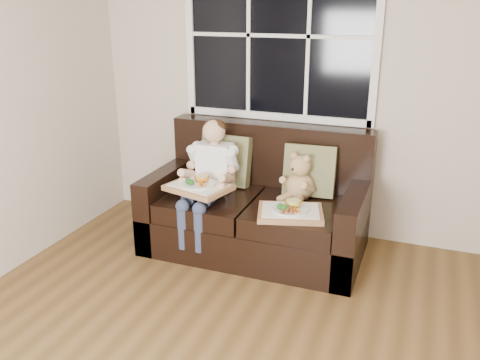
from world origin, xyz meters
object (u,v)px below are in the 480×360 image
at_px(loveseat, 258,211).
at_px(teddy_bear, 300,181).
at_px(tray_right, 290,211).
at_px(child, 210,170).
at_px(tray_left, 199,186).

bearing_deg(loveseat, teddy_bear, 4.93).
height_order(teddy_bear, tray_right, teddy_bear).
bearing_deg(teddy_bear, loveseat, -155.03).
bearing_deg(loveseat, child, -161.46).
xyz_separation_m(tray_left, tray_right, (0.73, -0.01, -0.09)).
height_order(tray_left, tray_right, tray_left).
distance_m(loveseat, tray_right, 0.50).
relative_size(loveseat, teddy_bear, 4.44).
bearing_deg(loveseat, tray_left, -142.21).
relative_size(child, tray_left, 1.71).
height_order(loveseat, child, child).
xyz_separation_m(child, teddy_bear, (0.69, 0.15, -0.05)).
bearing_deg(child, tray_left, -96.15).
relative_size(loveseat, tray_right, 3.14).
xyz_separation_m(teddy_bear, tray_right, (0.02, -0.34, -0.12)).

